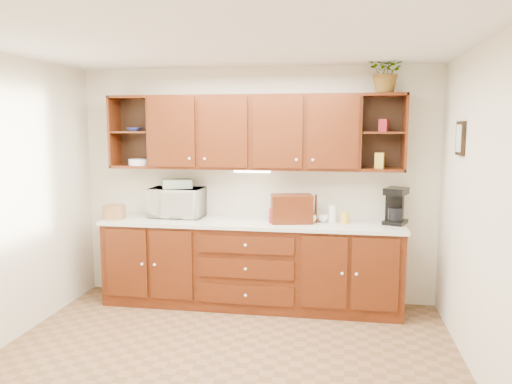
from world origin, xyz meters
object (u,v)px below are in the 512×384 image
(microwave, at_px, (177,202))
(potted_plant, at_px, (387,71))
(bread_box, at_px, (292,209))
(coffee_maker, at_px, (395,206))

(microwave, distance_m, potted_plant, 2.65)
(microwave, distance_m, bread_box, 1.31)
(bread_box, height_order, coffee_maker, coffee_maker)
(coffee_maker, distance_m, potted_plant, 1.39)
(microwave, height_order, bread_box, microwave)
(microwave, xyz_separation_m, coffee_maker, (2.39, -0.01, 0.02))
(bread_box, xyz_separation_m, potted_plant, (0.95, 0.11, 1.42))
(microwave, xyz_separation_m, potted_plant, (2.25, -0.04, 1.40))
(microwave, distance_m, coffee_maker, 2.39)
(coffee_maker, bearing_deg, potted_plant, -147.93)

